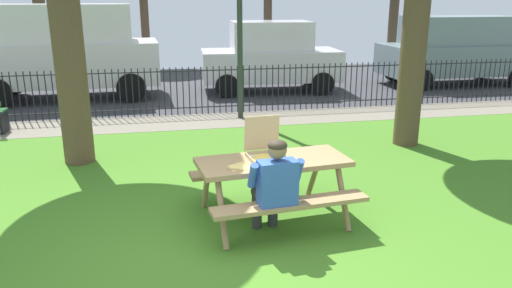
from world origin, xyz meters
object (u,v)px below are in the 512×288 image
object	(u,v)px
pizza_slice_on_table	(237,167)
lamp_post_walkway	(240,0)
pizza_box_open	(266,151)
parked_car_right	(271,56)
adult_at_table	(274,184)
picnic_table_foreground	(273,173)
parked_car_far_right	(457,49)
parked_car_center	(66,50)

from	to	relation	value
pizza_slice_on_table	lamp_post_walkway	bearing A→B (deg)	79.99
lamp_post_walkway	pizza_box_open	bearing A→B (deg)	-96.37
parked_car_right	adult_at_table	bearing A→B (deg)	-102.77
picnic_table_foreground	parked_car_far_right	xyz separation A→B (m)	(7.81, 8.45, 0.50)
adult_at_table	lamp_post_walkway	distance (m)	6.20
pizza_slice_on_table	parked_car_center	xyz separation A→B (m)	(-3.14, 8.64, 0.53)
picnic_table_foreground	parked_car_right	xyz separation A→B (m)	(1.92, 8.45, 0.41)
adult_at_table	lamp_post_walkway	bearing A→B (deg)	83.95
adult_at_table	parked_car_right	distance (m)	9.20
pizza_box_open	parked_car_center	distance (m)	9.10
pizza_slice_on_table	adult_at_table	bearing A→B (deg)	-42.32
picnic_table_foreground	lamp_post_walkway	world-z (taller)	lamp_post_walkway
picnic_table_foreground	lamp_post_walkway	bearing A→B (deg)	84.51
parked_car_right	parked_car_far_right	world-z (taller)	parked_car_far_right
adult_at_table	parked_car_right	bearing A→B (deg)	77.23
pizza_slice_on_table	lamp_post_walkway	world-z (taller)	lamp_post_walkway
parked_car_center	parked_car_right	xyz separation A→B (m)	(5.52, -0.00, -0.29)
parked_car_right	parked_car_far_right	size ratio (longest dim) A/B	0.86
parked_car_right	pizza_box_open	bearing A→B (deg)	-103.42
pizza_slice_on_table	parked_car_center	distance (m)	9.20
lamp_post_walkway	parked_car_center	distance (m)	5.30
pizza_box_open	adult_at_table	size ratio (longest dim) A/B	0.43
parked_car_right	parked_car_far_right	bearing A→B (deg)	0.00
picnic_table_foreground	parked_car_center	world-z (taller)	parked_car_center
parked_car_center	parked_car_far_right	xyz separation A→B (m)	(11.41, -0.00, -0.21)
picnic_table_foreground	parked_car_center	size ratio (longest dim) A/B	0.41
adult_at_table	parked_car_far_right	size ratio (longest dim) A/B	0.26
pizza_box_open	parked_car_right	world-z (taller)	parked_car_right
parked_car_right	lamp_post_walkway	bearing A→B (deg)	-114.46
pizza_box_open	lamp_post_walkway	xyz separation A→B (m)	(0.59, 5.28, 1.70)
parked_car_center	parked_car_far_right	bearing A→B (deg)	-0.00
pizza_slice_on_table	adult_at_table	xyz separation A→B (m)	(0.36, -0.32, -0.12)
pizza_box_open	parked_car_center	bearing A→B (deg)	112.80
pizza_box_open	parked_car_center	world-z (taller)	parked_car_center
picnic_table_foreground	pizza_slice_on_table	size ratio (longest dim) A/B	6.00
parked_car_center	pizza_slice_on_table	bearing A→B (deg)	-70.05
pizza_box_open	parked_car_right	size ratio (longest dim) A/B	0.13
pizza_slice_on_table	parked_car_right	xyz separation A→B (m)	(2.39, 8.64, 0.23)
parked_car_far_right	lamp_post_walkway	bearing A→B (deg)	-156.98
adult_at_table	parked_car_center	xyz separation A→B (m)	(-3.49, 8.96, 0.65)
pizza_slice_on_table	parked_car_right	size ratio (longest dim) A/B	0.08
parked_car_right	parked_car_center	bearing A→B (deg)	180.00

